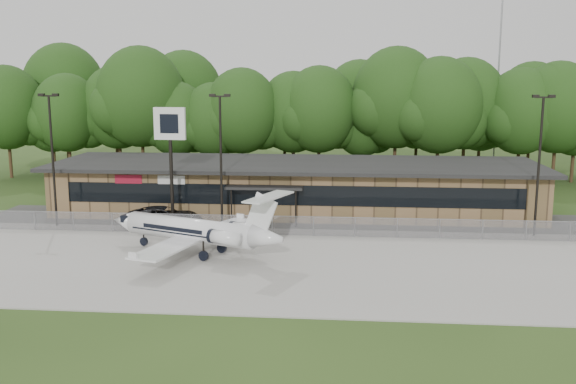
# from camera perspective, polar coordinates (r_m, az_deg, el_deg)

# --- Properties ---
(ground) EXTENTS (160.00, 160.00, 0.00)m
(ground) POSITION_cam_1_polar(r_m,az_deg,el_deg) (32.61, -2.62, -10.44)
(ground) COLOR #284217
(ground) RESTS_ON ground
(apron) EXTENTS (64.00, 18.00, 0.08)m
(apron) POSITION_cam_1_polar(r_m,az_deg,el_deg) (40.12, -1.09, -6.35)
(apron) COLOR #9E9B93
(apron) RESTS_ON ground
(parking_lot) EXTENTS (50.00, 9.00, 0.06)m
(parking_lot) POSITION_cam_1_polar(r_m,az_deg,el_deg) (51.19, 0.28, -2.68)
(parking_lot) COLOR #383835
(parking_lot) RESTS_ON ground
(terminal) EXTENTS (41.00, 11.65, 4.30)m
(terminal) POSITION_cam_1_polar(r_m,az_deg,el_deg) (55.11, 0.66, 0.53)
(terminal) COLOR olive
(terminal) RESTS_ON ground
(fence) EXTENTS (46.00, 0.04, 1.52)m
(fence) POSITION_cam_1_polar(r_m,az_deg,el_deg) (46.66, -0.18, -3.03)
(fence) COLOR gray
(fence) RESTS_ON ground
(treeline) EXTENTS (72.00, 12.00, 15.00)m
(treeline) POSITION_cam_1_polar(r_m,az_deg,el_deg) (72.44, 1.77, 7.11)
(treeline) COLOR #1A3711
(treeline) RESTS_ON ground
(radio_mast) EXTENTS (0.20, 0.20, 25.00)m
(radio_mast) POSITION_cam_1_polar(r_m,az_deg,el_deg) (80.23, 18.22, 10.49)
(radio_mast) COLOR gray
(radio_mast) RESTS_ON ground
(light_pole_left) EXTENTS (1.55, 0.30, 10.23)m
(light_pole_left) POSITION_cam_1_polar(r_m,az_deg,el_deg) (51.99, -20.23, 3.53)
(light_pole_left) COLOR black
(light_pole_left) RESTS_ON ground
(light_pole_mid) EXTENTS (1.55, 0.30, 10.23)m
(light_pole_mid) POSITION_cam_1_polar(r_m,az_deg,el_deg) (47.92, -6.00, 3.59)
(light_pole_mid) COLOR black
(light_pole_mid) RESTS_ON ground
(light_pole_right) EXTENTS (1.55, 0.30, 10.23)m
(light_pole_right) POSITION_cam_1_polar(r_m,az_deg,el_deg) (49.04, 21.46, 3.08)
(light_pole_right) COLOR black
(light_pole_right) RESTS_ON ground
(business_jet) EXTENTS (13.15, 11.74, 4.52)m
(business_jet) POSITION_cam_1_polar(r_m,az_deg,el_deg) (41.92, -8.10, -3.49)
(business_jet) COLOR white
(business_jet) RESTS_ON ground
(suv) EXTENTS (6.23, 3.45, 1.65)m
(suv) POSITION_cam_1_polar(r_m,az_deg,el_deg) (50.14, -10.99, -2.22)
(suv) COLOR #2B2B2D
(suv) RESTS_ON ground
(pole_sign) EXTENTS (2.43, 0.43, 9.22)m
(pole_sign) POSITION_cam_1_polar(r_m,az_deg,el_deg) (48.98, -10.44, 4.88)
(pole_sign) COLOR black
(pole_sign) RESTS_ON ground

